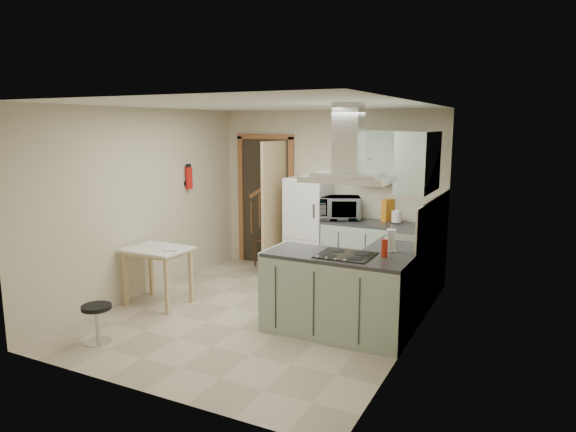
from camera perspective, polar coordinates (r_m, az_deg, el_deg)
The scene contains 28 objects.
floor at distance 6.40m, azimuth -2.82°, elevation -10.75°, with size 4.20×4.20×0.00m, color #B8A78F.
ceiling at distance 5.99m, azimuth -3.03°, elevation 12.23°, with size 4.20×4.20×0.00m, color silver.
back_wall at distance 7.94m, azimuth 4.55°, elevation 2.65°, with size 3.60×3.60×0.00m, color beige.
left_wall at distance 7.12m, azimuth -15.65°, elevation 1.44°, with size 4.20×4.20×0.00m, color beige.
right_wall at distance 5.43m, azimuth 13.87°, elevation -1.10°, with size 4.20×4.20×0.00m, color beige.
doorway at distance 8.41m, azimuth -2.51°, elevation 1.71°, with size 1.10×0.12×2.10m, color brown.
fridge at distance 7.83m, azimuth 2.32°, elevation -1.15°, with size 0.60×0.60×1.50m, color white.
counter_back at distance 7.59m, azimuth 8.24°, elevation -3.93°, with size 1.08×0.60×0.90m, color #9EB2A0.
counter_right at distance 6.74m, azimuth 13.23°, elevation -5.88°, with size 0.60×1.95×0.90m, color #9EB2A0.
splashback at distance 7.64m, azimuth 11.19°, elevation 1.43°, with size 1.68×0.02×0.50m, color beige.
wall_cabinet_back at distance 7.42m, azimuth 10.96°, elevation 6.62°, with size 0.85×0.35×0.70m, color #9EB2A0.
wall_cabinet_right at distance 6.21m, azimuth 14.28°, elevation 5.86°, with size 0.35×0.90×0.70m, color #9EB2A0.
peninsula at distance 5.68m, azimuth 5.38°, elevation -8.69°, with size 1.55×0.65×0.90m, color #9EB2A0.
hob at distance 5.52m, azimuth 6.43°, elevation -4.34°, with size 0.58×0.50×0.01m, color black.
extractor_hood at distance 5.37m, azimuth 6.60°, elevation 4.09°, with size 0.90×0.55×0.10m, color silver.
sink at distance 6.47m, azimuth 13.03°, elevation -2.40°, with size 0.45×0.40×0.01m, color silver.
fire_extinguisher at distance 7.74m, azimuth -10.93°, elevation 4.16°, with size 0.10×0.10×0.32m, color #B2140F.
drop_leaf_table at distance 6.80m, azimuth -14.21°, elevation -6.50°, with size 0.79×0.59×0.74m, color tan.
bentwood_chair at distance 8.31m, azimuth -2.11°, elevation -2.59°, with size 0.40×0.40×0.90m, color #4E2F1A.
stool at distance 5.89m, azimuth -20.42°, elevation -11.14°, with size 0.31×0.31×0.41m, color black.
microwave at distance 7.59m, azimuth 5.66°, elevation 0.90°, with size 0.61×0.41×0.34m, color black.
kettle at distance 7.39m, azimuth 11.95°, elevation -0.06°, with size 0.14×0.14×0.20m, color white.
cereal_box at distance 7.55m, azimuth 11.03°, elevation 0.63°, with size 0.08×0.21×0.32m, color orange.
soap_bottle at distance 6.76m, azimuth 15.19°, elevation -1.22°, with size 0.08×0.08×0.18m, color silver.
paper_towel at distance 5.75m, azimuth 11.36°, elevation -2.63°, with size 0.10×0.10×0.26m, color silver.
cup at distance 6.12m, azimuth 11.23°, elevation -2.65°, with size 0.11×0.11×0.09m, color silver.
red_bottle at distance 5.52m, azimuth 10.68°, elevation -3.51°, with size 0.07×0.07×0.19m, color red.
book at distance 6.59m, azimuth -13.60°, elevation -3.22°, with size 0.16×0.22×0.10m, color #A93847.
Camera 1 is at (2.95, -5.20, 2.28)m, focal length 32.00 mm.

